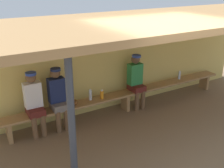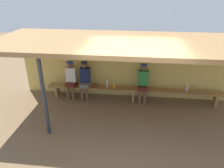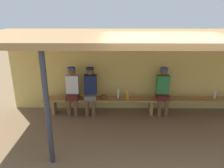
% 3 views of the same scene
% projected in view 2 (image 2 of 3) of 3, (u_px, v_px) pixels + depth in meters
% --- Properties ---
extents(ground_plane, '(24.00, 24.00, 0.00)m').
position_uv_depth(ground_plane, '(131.00, 127.00, 6.17)').
color(ground_plane, brown).
extents(back_wall, '(8.00, 0.20, 2.20)m').
position_uv_depth(back_wall, '(135.00, 67.00, 7.51)').
color(back_wall, '#D8BC60').
rests_on(back_wall, ground).
extents(dugout_roof, '(8.00, 2.80, 0.12)m').
position_uv_depth(dugout_roof, '(136.00, 43.00, 5.85)').
color(dugout_roof, '#9E7547').
rests_on(dugout_roof, back_wall).
extents(support_post, '(0.10, 0.10, 2.20)m').
position_uv_depth(support_post, '(44.00, 98.00, 5.45)').
color(support_post, '#2D333D').
rests_on(support_post, ground).
extents(bench, '(6.00, 0.36, 0.46)m').
position_uv_depth(bench, '(133.00, 91.00, 7.40)').
color(bench, '#9E7547').
rests_on(bench, ground).
extents(player_in_red, '(0.34, 0.42, 1.34)m').
position_uv_depth(player_in_red, '(143.00, 81.00, 7.22)').
color(player_in_red, '#591E19').
rests_on(player_in_red, ground).
extents(player_in_blue, '(0.34, 0.42, 1.34)m').
position_uv_depth(player_in_blue, '(71.00, 78.00, 7.49)').
color(player_in_blue, '#591E19').
rests_on(player_in_blue, ground).
extents(player_near_post, '(0.34, 0.42, 1.34)m').
position_uv_depth(player_near_post, '(85.00, 79.00, 7.43)').
color(player_near_post, slate).
rests_on(player_near_post, ground).
extents(water_bottle_blue, '(0.06, 0.06, 0.23)m').
position_uv_depth(water_bottle_blue, '(187.00, 88.00, 7.18)').
color(water_bottle_blue, silver).
rests_on(water_bottle_blue, bench).
extents(water_bottle_green, '(0.08, 0.08, 0.21)m').
position_uv_depth(water_bottle_green, '(114.00, 85.00, 7.38)').
color(water_bottle_green, orange).
rests_on(water_bottle_green, bench).
extents(water_bottle_clear, '(0.07, 0.07, 0.26)m').
position_uv_depth(water_bottle_clear, '(107.00, 84.00, 7.45)').
color(water_bottle_clear, silver).
rests_on(water_bottle_clear, bench).
extents(baseball_glove_worn, '(0.26, 0.29, 0.09)m').
position_uv_depth(baseball_glove_worn, '(96.00, 85.00, 7.52)').
color(baseball_glove_worn, brown).
rests_on(baseball_glove_worn, bench).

